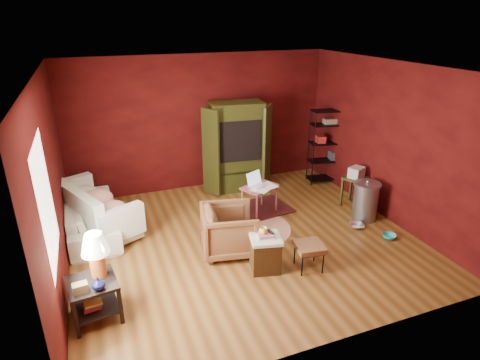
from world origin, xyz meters
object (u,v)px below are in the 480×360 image
(wire_shelving, at_px, (328,143))
(armchair, at_px, (229,228))
(laptop_desk, at_px, (259,189))
(tv_armoire, at_px, (237,145))
(hamper, at_px, (265,252))
(sofa, at_px, (90,211))
(side_table, at_px, (94,269))

(wire_shelving, bearing_deg, armchair, -136.57)
(laptop_desk, xyz_separation_m, tv_armoire, (0.02, 1.26, 0.48))
(laptop_desk, height_order, wire_shelving, wire_shelving)
(hamper, relative_size, laptop_desk, 0.77)
(laptop_desk, bearing_deg, armchair, -157.48)
(laptop_desk, bearing_deg, wire_shelving, -0.91)
(sofa, distance_m, laptop_desk, 3.01)
(hamper, height_order, tv_armoire, tv_armoire)
(armchair, bearing_deg, wire_shelving, -45.42)
(tv_armoire, bearing_deg, armchair, -106.95)
(hamper, relative_size, wire_shelving, 0.38)
(side_table, xyz_separation_m, wire_shelving, (5.00, 2.73, 0.23))
(armchair, relative_size, wire_shelving, 0.51)
(side_table, height_order, wire_shelving, wire_shelving)
(hamper, distance_m, wire_shelving, 3.77)
(sofa, height_order, side_table, side_table)
(side_table, relative_size, hamper, 1.82)
(side_table, bearing_deg, hamper, 3.43)
(armchair, bearing_deg, side_table, 122.55)
(side_table, xyz_separation_m, tv_armoire, (2.99, 3.09, 0.30))
(side_table, relative_size, wire_shelving, 0.68)
(armchair, bearing_deg, sofa, 65.18)
(side_table, xyz_separation_m, hamper, (2.33, 0.14, -0.39))
(armchair, relative_size, laptop_desk, 1.05)
(laptop_desk, distance_m, wire_shelving, 2.26)
(wire_shelving, bearing_deg, laptop_desk, -145.75)
(wire_shelving, bearing_deg, side_table, -141.06)
(side_table, relative_size, tv_armoire, 0.60)
(armchair, bearing_deg, tv_armoire, -11.80)
(sofa, relative_size, armchair, 2.41)
(armchair, bearing_deg, hamper, -140.56)
(hamper, bearing_deg, side_table, -176.57)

